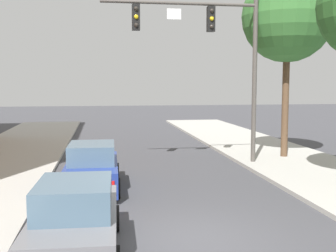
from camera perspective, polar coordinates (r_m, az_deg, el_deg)
name	(u,v)px	position (r m, az deg, el deg)	size (l,w,h in m)	color
ground_plane	(192,238)	(10.23, 3.21, -14.89)	(120.00, 120.00, 0.00)	#424247
traffic_signal_mast	(213,43)	(18.44, 6.05, 11.15)	(6.74, 0.38, 7.50)	#514C47
car_lead_blue	(92,169)	(14.67, -10.19, -5.68)	(1.91, 4.28, 1.60)	navy
car_following_grey	(76,221)	(9.29, -12.38, -12.47)	(1.95, 4.29, 1.60)	slate
street_tree_second	(288,17)	(20.91, 15.86, 13.98)	(4.24, 4.24, 8.67)	brown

